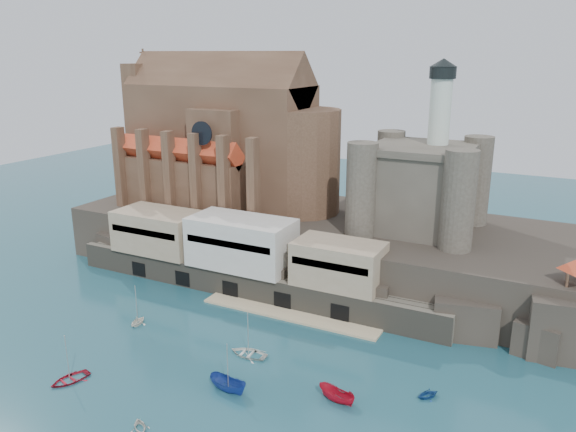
{
  "coord_description": "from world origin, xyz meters",
  "views": [
    {
      "loc": [
        38.58,
        -54.42,
        40.16
      ],
      "look_at": [
        -5.33,
        32.0,
        11.89
      ],
      "focal_mm": 35.0,
      "sensor_mm": 36.0,
      "label": 1
    }
  ],
  "objects_px": {
    "church": "(228,144)",
    "boat_0": "(70,381)",
    "boat_1": "(140,429)",
    "boat_2": "(228,390)",
    "castle_keep": "(421,183)"
  },
  "relations": [
    {
      "from": "church",
      "to": "boat_1",
      "type": "distance_m",
      "value": 65.19
    },
    {
      "from": "castle_keep",
      "to": "boat_1",
      "type": "xyz_separation_m",
      "value": [
        -16.18,
        -55.64,
        -18.31
      ]
    },
    {
      "from": "church",
      "to": "boat_0",
      "type": "xyz_separation_m",
      "value": [
        9.52,
        -52.97,
        -22.13
      ]
    },
    {
      "from": "boat_1",
      "to": "boat_2",
      "type": "relative_size",
      "value": 0.53
    },
    {
      "from": "church",
      "to": "boat_0",
      "type": "relative_size",
      "value": 9.31
    },
    {
      "from": "castle_keep",
      "to": "boat_2",
      "type": "xyz_separation_m",
      "value": [
        -11.52,
        -44.83,
        -18.31
      ]
    },
    {
      "from": "church",
      "to": "boat_0",
      "type": "height_order",
      "value": "church"
    },
    {
      "from": "church",
      "to": "boat_1",
      "type": "bearing_deg",
      "value": -66.93
    },
    {
      "from": "boat_0",
      "to": "boat_1",
      "type": "relative_size",
      "value": 1.7
    },
    {
      "from": "church",
      "to": "castle_keep",
      "type": "bearing_deg",
      "value": -1.11
    },
    {
      "from": "castle_keep",
      "to": "boat_0",
      "type": "height_order",
      "value": "castle_keep"
    },
    {
      "from": "church",
      "to": "boat_2",
      "type": "height_order",
      "value": "church"
    },
    {
      "from": "boat_0",
      "to": "boat_2",
      "type": "height_order",
      "value": "boat_2"
    },
    {
      "from": "boat_1",
      "to": "boat_2",
      "type": "height_order",
      "value": "boat_2"
    },
    {
      "from": "church",
      "to": "boat_2",
      "type": "bearing_deg",
      "value": -57.83
    }
  ]
}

